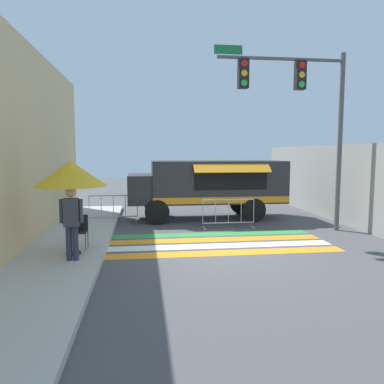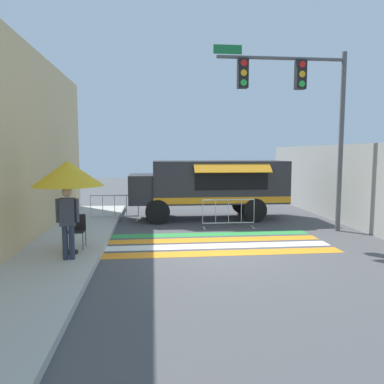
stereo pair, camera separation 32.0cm
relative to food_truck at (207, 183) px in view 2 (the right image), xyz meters
name	(u,v)px [view 2 (the right image)]	position (x,y,z in m)	size (l,w,h in m)	color
ground_plane	(222,251)	(-0.29, -4.96, -1.42)	(60.00, 60.00, 0.00)	#4C4C4F
sidewalk_left	(15,254)	(-5.65, -4.96, -1.34)	(4.40, 16.00, 0.15)	#B7B5AD
building_left_facade	(10,145)	(-5.63, -4.96, 1.40)	(0.25, 16.00, 5.64)	#DBBC84
concrete_wall_right	(350,185)	(4.92, -1.96, 0.05)	(0.20, 16.00, 2.93)	gray
crosswalk_painted	(216,243)	(-0.29, -4.06, -1.41)	(6.40, 2.84, 0.01)	orange
food_truck	(207,183)	(0.00, 0.00, 0.00)	(6.12, 2.58, 2.31)	#2D2D33
traffic_signal_pole	(301,100)	(2.65, -2.80, 2.90)	(4.37, 0.29, 5.98)	#515456
patio_umbrella	(68,174)	(-4.18, -5.36, 0.71)	(1.72, 1.72, 2.29)	black
folding_chair	(77,228)	(-4.14, -4.74, -0.75)	(0.44, 0.44, 0.86)	#4C4C51
vendor_person	(68,218)	(-4.11, -5.89, -0.30)	(0.53, 0.22, 1.70)	#2D3347
barricade_front	(229,214)	(0.49, -1.97, -0.92)	(1.85, 0.44, 1.02)	#B7BABF
barricade_side	(115,208)	(-3.62, -0.19, -0.92)	(1.84, 0.44, 1.02)	#B7BABF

